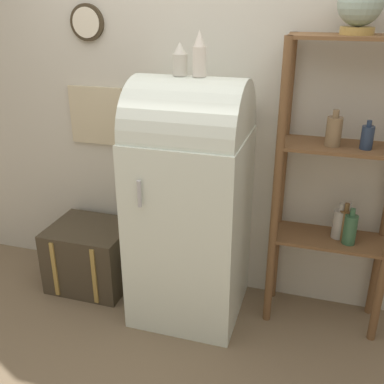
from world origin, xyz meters
name	(u,v)px	position (x,y,z in m)	size (l,w,h in m)	color
ground_plane	(181,324)	(0.00, 0.00, 0.00)	(12.00, 12.00, 0.00)	#7A664C
wall_back	(206,104)	(0.00, 0.57, 1.35)	(7.00, 0.09, 2.70)	beige
refrigerator	(190,198)	(0.00, 0.21, 0.83)	(0.69, 0.71, 1.59)	silver
suitcase_trunk	(91,255)	(-0.79, 0.27, 0.24)	(0.57, 0.49, 0.47)	#423828
shelf_unit	(338,180)	(0.88, 0.37, 0.99)	(0.71, 0.33, 1.81)	brown
globe	(360,5)	(0.87, 0.36, 1.96)	(0.23, 0.23, 0.27)	#AD8942
vase_left	(180,60)	(-0.06, 0.21, 1.67)	(0.08, 0.08, 0.18)	beige
vase_center	(199,55)	(0.06, 0.21, 1.70)	(0.08, 0.08, 0.25)	silver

